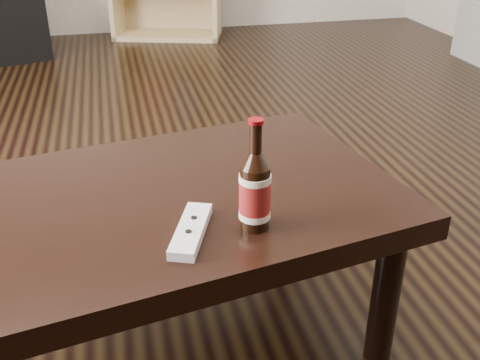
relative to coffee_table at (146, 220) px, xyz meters
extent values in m
cube|color=black|center=(0.08, 0.55, -0.38)|extent=(5.00, 6.00, 0.01)
cube|color=#A17C5B|center=(0.42, 3.30, -0.35)|extent=(0.87, 0.58, 0.03)
cube|color=black|center=(0.00, 0.00, 0.03)|extent=(1.24, 0.86, 0.06)
cylinder|color=black|center=(0.53, -0.16, -0.19)|extent=(0.08, 0.08, 0.37)
cylinder|color=black|center=(0.44, 0.34, -0.19)|extent=(0.08, 0.08, 0.37)
cylinder|color=black|center=(0.21, -0.17, 0.12)|extent=(0.06, 0.06, 0.13)
cylinder|color=maroon|center=(0.21, -0.17, 0.13)|extent=(0.07, 0.07, 0.08)
cylinder|color=beige|center=(0.21, -0.17, 0.17)|extent=(0.07, 0.07, 0.01)
cylinder|color=beige|center=(0.21, -0.17, 0.09)|extent=(0.07, 0.07, 0.01)
cone|color=black|center=(0.21, -0.17, 0.21)|extent=(0.06, 0.06, 0.03)
cylinder|color=black|center=(0.21, -0.17, 0.25)|extent=(0.03, 0.03, 0.06)
cylinder|color=maroon|center=(0.21, -0.17, 0.28)|extent=(0.03, 0.03, 0.01)
cube|color=silver|center=(0.08, -0.17, 0.07)|extent=(0.11, 0.19, 0.02)
cylinder|color=black|center=(0.09, -0.14, 0.08)|extent=(0.02, 0.02, 0.00)
cylinder|color=black|center=(0.07, -0.19, 0.08)|extent=(0.02, 0.02, 0.00)
camera|label=1|loc=(-0.04, -1.10, 0.67)|focal=42.00mm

